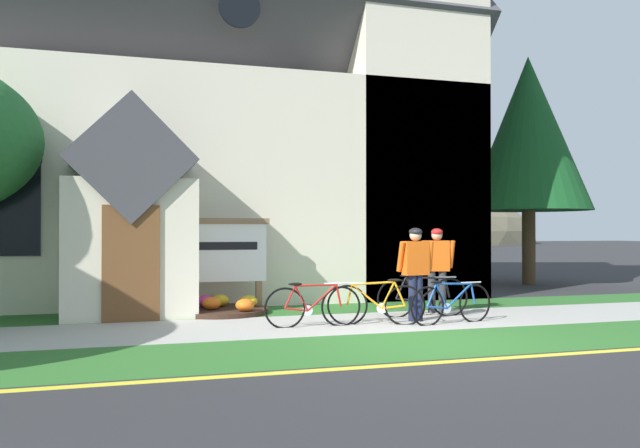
% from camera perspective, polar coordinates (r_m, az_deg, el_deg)
% --- Properties ---
extents(ground, '(140.00, 140.00, 0.00)m').
position_cam_1_polar(ground, '(13.52, 2.06, -7.57)').
color(ground, '#2B2B2D').
extents(sidewalk_slab, '(32.00, 2.37, 0.01)m').
position_cam_1_polar(sidewalk_slab, '(10.86, -4.93, -9.27)').
color(sidewalk_slab, '#A8A59E').
rests_on(sidewalk_slab, ground).
extents(grass_verge, '(32.00, 2.09, 0.01)m').
position_cam_1_polar(grass_verge, '(8.71, -1.91, -11.44)').
color(grass_verge, '#2D6628').
rests_on(grass_verge, ground).
extents(church_lawn, '(24.00, 1.66, 0.01)m').
position_cam_1_polar(church_lawn, '(12.81, -6.76, -7.93)').
color(church_lawn, '#2D6628').
rests_on(church_lawn, ground).
extents(curb_paint_stripe, '(28.00, 0.16, 0.01)m').
position_cam_1_polar(curb_paint_stripe, '(7.59, 0.44, -13.08)').
color(curb_paint_stripe, yellow).
rests_on(curb_paint_stripe, ground).
extents(church_building, '(12.73, 12.43, 13.53)m').
position_cam_1_polar(church_building, '(18.76, -8.58, 9.87)').
color(church_building, beige).
rests_on(church_building, ground).
extents(church_sign, '(2.04, 0.16, 1.89)m').
position_cam_1_polar(church_sign, '(12.90, -9.11, -2.52)').
color(church_sign, '#7F6047').
rests_on(church_sign, ground).
extents(flower_bed, '(1.84, 1.84, 0.34)m').
position_cam_1_polar(flower_bed, '(12.68, -8.80, -7.56)').
color(flower_bed, '#382319').
rests_on(flower_bed, ground).
extents(bicycle_red, '(1.81, 0.21, 0.83)m').
position_cam_1_polar(bicycle_red, '(12.18, 9.28, -6.51)').
color(bicycle_red, black).
rests_on(bicycle_red, ground).
extents(bicycle_silver, '(1.69, 0.10, 0.78)m').
position_cam_1_polar(bicycle_silver, '(10.76, -0.66, -7.41)').
color(bicycle_silver, black).
rests_on(bicycle_silver, ground).
extents(bicycle_yellow, '(1.62, 0.61, 0.82)m').
position_cam_1_polar(bicycle_yellow, '(11.06, 5.15, -7.20)').
color(bicycle_yellow, black).
rests_on(bicycle_yellow, ground).
extents(bicycle_orange, '(1.71, 0.32, 0.79)m').
position_cam_1_polar(bicycle_orange, '(11.35, 11.80, -7.05)').
color(bicycle_orange, black).
rests_on(bicycle_orange, ground).
extents(cyclist_in_blue_jersey, '(0.63, 0.42, 1.68)m').
position_cam_1_polar(cyclist_in_blue_jersey, '(12.74, 10.56, -3.52)').
color(cyclist_in_blue_jersey, '#2D2D33').
rests_on(cyclist_in_blue_jersey, ground).
extents(cyclist_in_green_jersey, '(0.67, 0.29, 1.69)m').
position_cam_1_polar(cyclist_in_green_jersey, '(11.51, 8.66, -3.82)').
color(cyclist_in_green_jersey, '#191E38').
rests_on(cyclist_in_green_jersey, ground).
extents(roadside_conifer, '(3.75, 3.75, 6.97)m').
position_cam_1_polar(roadside_conifer, '(20.41, 18.36, 7.75)').
color(roadside_conifer, '#4C3823').
rests_on(roadside_conifer, ground).
extents(distant_hill, '(84.38, 38.91, 22.38)m').
position_cam_1_polar(distant_hill, '(72.80, -10.69, -1.86)').
color(distant_hill, '#847A5B').
rests_on(distant_hill, ground).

